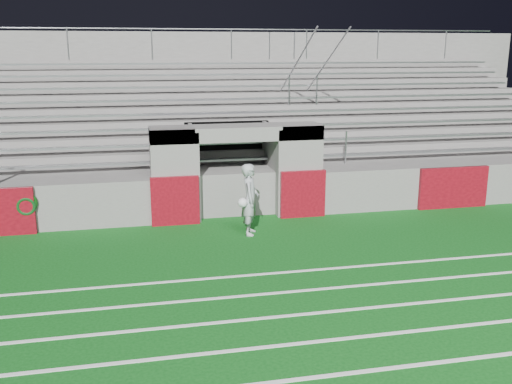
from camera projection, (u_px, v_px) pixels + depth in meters
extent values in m
plane|color=#0C4B13|center=(264.00, 257.00, 13.16)|extent=(90.00, 90.00, 0.00)
cube|color=white|center=(338.00, 375.00, 8.42)|extent=(28.00, 0.09, 0.01)
cube|color=white|center=(317.00, 342.00, 9.37)|extent=(28.00, 0.09, 0.01)
cube|color=white|center=(300.00, 315.00, 10.32)|extent=(28.00, 0.09, 0.01)
cube|color=white|center=(286.00, 292.00, 11.27)|extent=(28.00, 0.09, 0.01)
cube|color=white|center=(274.00, 273.00, 12.21)|extent=(28.00, 0.09, 0.01)
cube|color=slate|center=(484.00, 184.00, 17.57)|extent=(10.60, 0.35, 1.25)
cube|color=slate|center=(173.00, 174.00, 15.80)|extent=(1.20, 1.00, 2.60)
cube|color=slate|center=(298.00, 168.00, 16.53)|extent=(1.20, 1.00, 2.60)
cube|color=black|center=(227.00, 162.00, 17.79)|extent=(2.60, 0.20, 2.50)
cube|color=slate|center=(194.00, 170.00, 16.52)|extent=(0.10, 2.20, 2.50)
cube|color=slate|center=(271.00, 167.00, 16.98)|extent=(0.10, 2.20, 2.50)
cube|color=slate|center=(236.00, 133.00, 15.90)|extent=(4.80, 1.00, 0.40)
cube|color=slate|center=(217.00, 153.00, 19.85)|extent=(26.00, 8.00, 0.20)
cube|color=slate|center=(218.00, 170.00, 20.01)|extent=(26.00, 8.00, 1.05)
cube|color=#600812|center=(175.00, 201.00, 15.43)|extent=(1.30, 0.15, 1.35)
cube|color=#600812|center=(303.00, 194.00, 16.15)|extent=(1.30, 0.15, 1.35)
cube|color=#600812|center=(453.00, 188.00, 17.11)|extent=(2.20, 0.15, 1.25)
cube|color=gray|center=(231.00, 159.00, 17.00)|extent=(23.00, 0.28, 0.06)
cube|color=slate|center=(227.00, 155.00, 17.81)|extent=(24.00, 0.75, 0.38)
cube|color=gray|center=(227.00, 143.00, 17.62)|extent=(23.00, 0.28, 0.06)
cube|color=slate|center=(223.00, 145.00, 18.48)|extent=(24.00, 0.75, 0.76)
cube|color=gray|center=(223.00, 127.00, 18.24)|extent=(23.00, 0.28, 0.06)
cube|color=slate|center=(220.00, 136.00, 19.14)|extent=(24.00, 0.75, 1.14)
cube|color=gray|center=(220.00, 113.00, 18.86)|extent=(23.00, 0.28, 0.06)
cube|color=slate|center=(216.00, 127.00, 19.81)|extent=(24.00, 0.75, 1.52)
cube|color=gray|center=(216.00, 99.00, 19.47)|extent=(23.00, 0.28, 0.06)
cube|color=slate|center=(213.00, 119.00, 20.47)|extent=(24.00, 0.75, 1.90)
cube|color=gray|center=(213.00, 87.00, 20.09)|extent=(23.00, 0.28, 0.06)
cube|color=slate|center=(210.00, 112.00, 21.14)|extent=(24.00, 0.75, 2.28)
cube|color=gray|center=(210.00, 75.00, 20.71)|extent=(23.00, 0.28, 0.06)
cube|color=slate|center=(208.00, 105.00, 21.80)|extent=(24.00, 0.75, 2.66)
cube|color=gray|center=(207.00, 64.00, 21.33)|extent=(23.00, 0.28, 0.06)
cube|color=slate|center=(206.00, 102.00, 22.43)|extent=(26.00, 0.60, 5.29)
cylinder|color=#A5A8AD|center=(314.00, 149.00, 17.17)|extent=(0.05, 0.05, 1.00)
cylinder|color=#A5A8AD|center=(289.00, 91.00, 19.65)|extent=(0.05, 0.05, 1.00)
cylinder|color=#A5A8AD|center=(269.00, 45.00, 22.12)|extent=(0.05, 0.05, 1.00)
cylinder|color=#A5A8AD|center=(289.00, 76.00, 19.52)|extent=(0.05, 6.02, 3.08)
cylinder|color=#A5A8AD|center=(346.00, 147.00, 17.37)|extent=(0.05, 0.05, 1.00)
cylinder|color=#A5A8AD|center=(317.00, 90.00, 19.85)|extent=(0.05, 0.05, 1.00)
cylinder|color=#A5A8AD|center=(294.00, 45.00, 22.32)|extent=(0.05, 0.05, 1.00)
cylinder|color=#A5A8AD|center=(317.00, 75.00, 19.72)|extent=(0.05, 6.02, 3.08)
cylinder|color=#A5A8AD|center=(68.00, 44.00, 20.60)|extent=(0.05, 0.05, 1.10)
cylinder|color=#A5A8AD|center=(152.00, 44.00, 21.20)|extent=(0.05, 0.05, 1.10)
cylinder|color=#A5A8AD|center=(231.00, 44.00, 21.80)|extent=(0.05, 0.05, 1.10)
cylinder|color=#A5A8AD|center=(307.00, 44.00, 22.41)|extent=(0.05, 0.05, 1.10)
cylinder|color=#A5A8AD|center=(378.00, 44.00, 23.01)|extent=(0.05, 0.05, 1.10)
cylinder|color=#A5A8AD|center=(445.00, 44.00, 23.61)|extent=(0.05, 0.05, 1.10)
cylinder|color=#A5A8AD|center=(205.00, 29.00, 21.47)|extent=(24.00, 0.05, 0.05)
imported|color=#A6ABB0|center=(250.00, 199.00, 14.60)|extent=(0.61, 0.77, 1.86)
sphere|color=white|center=(243.00, 203.00, 14.41)|extent=(0.24, 0.24, 0.24)
torus|color=#0B390D|center=(26.00, 203.00, 14.64)|extent=(0.58, 0.11, 0.58)
torus|color=#0C3C13|center=(26.00, 206.00, 14.61)|extent=(0.49, 0.09, 0.49)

